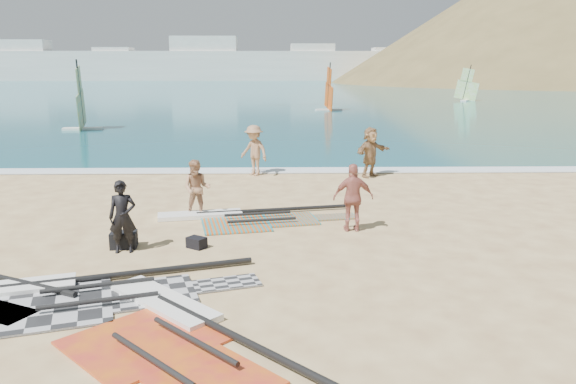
{
  "coord_description": "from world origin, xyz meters",
  "views": [
    {
      "loc": [
        -0.01,
        -10.62,
        4.32
      ],
      "look_at": [
        0.28,
        4.0,
        1.0
      ],
      "focal_mm": 35.0,
      "sensor_mm": 36.0,
      "label": 1
    }
  ],
  "objects_px": {
    "gear_bag_near": "(124,240)",
    "gear_bag_far": "(197,243)",
    "beachgoer_left": "(197,189)",
    "beachgoer_back": "(353,198)",
    "rig_red": "(180,334)",
    "person_wetsuit": "(123,217)",
    "rig_grey": "(72,292)",
    "rig_orange": "(241,217)",
    "beachgoer_right": "(370,152)",
    "beachgoer_mid": "(254,150)"
  },
  "relations": [
    {
      "from": "gear_bag_near",
      "to": "gear_bag_far",
      "type": "distance_m",
      "value": 1.77
    },
    {
      "from": "beachgoer_left",
      "to": "beachgoer_back",
      "type": "xyz_separation_m",
      "value": [
        4.32,
        -1.52,
        0.07
      ]
    },
    {
      "from": "rig_red",
      "to": "gear_bag_far",
      "type": "height_order",
      "value": "gear_bag_far"
    },
    {
      "from": "person_wetsuit",
      "to": "beachgoer_left",
      "type": "height_order",
      "value": "person_wetsuit"
    },
    {
      "from": "rig_grey",
      "to": "person_wetsuit",
      "type": "bearing_deg",
      "value": 64.43
    },
    {
      "from": "rig_orange",
      "to": "gear_bag_far",
      "type": "distance_m",
      "value": 2.72
    },
    {
      "from": "person_wetsuit",
      "to": "gear_bag_far",
      "type": "bearing_deg",
      "value": 0.91
    },
    {
      "from": "gear_bag_near",
      "to": "beachgoer_right",
      "type": "bearing_deg",
      "value": 49.57
    },
    {
      "from": "rig_red",
      "to": "beachgoer_left",
      "type": "bearing_deg",
      "value": 140.86
    },
    {
      "from": "person_wetsuit",
      "to": "beachgoer_back",
      "type": "relative_size",
      "value": 0.95
    },
    {
      "from": "rig_grey",
      "to": "rig_red",
      "type": "xyz_separation_m",
      "value": [
        2.38,
        -1.79,
        -0.0
      ]
    },
    {
      "from": "rig_red",
      "to": "rig_grey",
      "type": "bearing_deg",
      "value": -171.68
    },
    {
      "from": "rig_red",
      "to": "gear_bag_near",
      "type": "xyz_separation_m",
      "value": [
        -2.12,
        4.64,
        0.14
      ]
    },
    {
      "from": "person_wetsuit",
      "to": "beachgoer_left",
      "type": "xyz_separation_m",
      "value": [
        1.29,
        3.15,
        -0.02
      ]
    },
    {
      "from": "rig_orange",
      "to": "beachgoer_back",
      "type": "bearing_deg",
      "value": -32.76
    },
    {
      "from": "rig_red",
      "to": "gear_bag_far",
      "type": "relative_size",
      "value": 12.65
    },
    {
      "from": "rig_orange",
      "to": "beachgoer_mid",
      "type": "xyz_separation_m",
      "value": [
        0.12,
        6.59,
        0.95
      ]
    },
    {
      "from": "gear_bag_far",
      "to": "beachgoer_left",
      "type": "distance_m",
      "value": 2.98
    },
    {
      "from": "gear_bag_far",
      "to": "beachgoer_right",
      "type": "relative_size",
      "value": 0.22
    },
    {
      "from": "gear_bag_near",
      "to": "gear_bag_far",
      "type": "height_order",
      "value": "gear_bag_near"
    },
    {
      "from": "beachgoer_mid",
      "to": "beachgoer_right",
      "type": "height_order",
      "value": "beachgoer_mid"
    },
    {
      "from": "gear_bag_far",
      "to": "gear_bag_near",
      "type": "bearing_deg",
      "value": 177.82
    },
    {
      "from": "gear_bag_near",
      "to": "gear_bag_far",
      "type": "relative_size",
      "value": 1.4
    },
    {
      "from": "gear_bag_far",
      "to": "beachgoer_right",
      "type": "xyz_separation_m",
      "value": [
        5.61,
        8.73,
        0.85
      ]
    },
    {
      "from": "beachgoer_left",
      "to": "rig_red",
      "type": "bearing_deg",
      "value": -81.29
    },
    {
      "from": "rig_grey",
      "to": "gear_bag_near",
      "type": "relative_size",
      "value": 10.43
    },
    {
      "from": "beachgoer_back",
      "to": "beachgoer_right",
      "type": "xyz_separation_m",
      "value": [
        1.66,
        7.37,
        0.08
      ]
    },
    {
      "from": "gear_bag_near",
      "to": "beachgoer_back",
      "type": "distance_m",
      "value": 5.91
    },
    {
      "from": "rig_grey",
      "to": "gear_bag_near",
      "type": "xyz_separation_m",
      "value": [
        0.25,
        2.85,
        0.14
      ]
    },
    {
      "from": "rig_orange",
      "to": "beachgoer_right",
      "type": "height_order",
      "value": "beachgoer_right"
    },
    {
      "from": "rig_red",
      "to": "beachgoer_mid",
      "type": "relative_size",
      "value": 2.76
    },
    {
      "from": "beachgoer_right",
      "to": "person_wetsuit",
      "type": "bearing_deg",
      "value": -169.52
    },
    {
      "from": "gear_bag_far",
      "to": "beachgoer_right",
      "type": "bearing_deg",
      "value": 57.25
    },
    {
      "from": "beachgoer_back",
      "to": "gear_bag_far",
      "type": "bearing_deg",
      "value": 18.21
    },
    {
      "from": "rig_red",
      "to": "rig_orange",
      "type": "bearing_deg",
      "value": 130.79
    },
    {
      "from": "gear_bag_far",
      "to": "beachgoer_left",
      "type": "relative_size",
      "value": 0.26
    },
    {
      "from": "rig_grey",
      "to": "rig_red",
      "type": "height_order",
      "value": "same"
    },
    {
      "from": "beachgoer_mid",
      "to": "person_wetsuit",
      "type": "bearing_deg",
      "value": -66.6
    },
    {
      "from": "rig_red",
      "to": "beachgoer_mid",
      "type": "distance_m",
      "value": 13.77
    },
    {
      "from": "gear_bag_near",
      "to": "beachgoer_mid",
      "type": "xyz_separation_m",
      "value": [
        2.81,
        9.08,
        0.81
      ]
    },
    {
      "from": "beachgoer_back",
      "to": "beachgoer_right",
      "type": "distance_m",
      "value": 7.56
    },
    {
      "from": "rig_orange",
      "to": "beachgoer_left",
      "type": "height_order",
      "value": "beachgoer_left"
    },
    {
      "from": "person_wetsuit",
      "to": "beachgoer_right",
      "type": "height_order",
      "value": "beachgoer_right"
    },
    {
      "from": "gear_bag_far",
      "to": "beachgoer_left",
      "type": "height_order",
      "value": "beachgoer_left"
    },
    {
      "from": "gear_bag_near",
      "to": "beachgoer_mid",
      "type": "distance_m",
      "value": 9.54
    },
    {
      "from": "rig_red",
      "to": "gear_bag_near",
      "type": "height_order",
      "value": "gear_bag_near"
    },
    {
      "from": "rig_red",
      "to": "beachgoer_left",
      "type": "distance_m",
      "value": 7.52
    },
    {
      "from": "beachgoer_right",
      "to": "beachgoer_left",
      "type": "bearing_deg",
      "value": -176.2
    },
    {
      "from": "gear_bag_near",
      "to": "person_wetsuit",
      "type": "bearing_deg",
      "value": -73.11
    },
    {
      "from": "beachgoer_left",
      "to": "beachgoer_back",
      "type": "distance_m",
      "value": 4.58
    }
  ]
}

